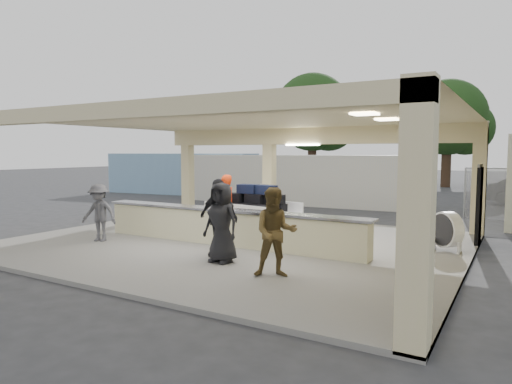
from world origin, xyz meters
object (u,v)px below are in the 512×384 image
Objects in this scene: passenger_d at (221,223)px; passenger_c at (99,213)px; passenger_a at (275,232)px; drum_fan at (447,230)px; baggage_counter at (225,227)px; container_blue at (181,174)px; luggage_cart at (253,207)px; baggage_handler at (226,205)px; container_white at (294,179)px; passenger_b at (218,218)px.

passenger_c is at bearing -179.33° from passenger_d.
drum_fan is at bearing 28.80° from passenger_a.
passenger_d is at bearing 134.81° from passenger_a.
passenger_d is at bearing -58.44° from baggage_counter.
passenger_d is 18.92m from container_blue.
luggage_cart is at bearing 29.31° from passenger_c.
passenger_c is (-3.33, -1.42, 0.32)m from baggage_counter.
passenger_a is at bearing -79.11° from drum_fan.
baggage_handler is (-0.69, 1.03, 0.44)m from baggage_counter.
container_white is at bearing 84.43° from passenger_a.
baggage_counter is at bearing -52.38° from container_blue.
baggage_counter is 0.84× the size of container_blue.
passenger_d reaches higher than drum_fan.
baggage_counter is 1.49m from passenger_b.
passenger_d is (-1.63, 0.46, 0.01)m from passenger_a.
passenger_b is (0.81, -3.00, 0.12)m from luggage_cart.
passenger_a is 1.12× the size of passenger_c.
passenger_d reaches higher than baggage_counter.
passenger_a is at bearing -11.04° from passenger_d.
passenger_b is (-4.69, -3.38, 0.40)m from drum_fan.
container_blue is (-8.54, 1.39, 0.03)m from container_white.
baggage_counter is 4.43× the size of baggage_handler.
baggage_handler is 1.01× the size of passenger_d.
passenger_a reaches higher than baggage_counter.
passenger_c is at bearing -173.12° from passenger_b.
baggage_handler is 3.60m from passenger_c.
passenger_c is (-6.02, 0.76, -0.10)m from passenger_a.
luggage_cart is at bearing 109.69° from passenger_b.
baggage_handler is at bearing 123.92° from baggage_counter.
passenger_c is at bearing -34.40° from baggage_handler.
container_blue reaches higher than passenger_c.
passenger_c is at bearing -93.56° from container_white.
drum_fan is 0.54× the size of passenger_b.
container_blue is at bearing -168.30° from drum_fan.
drum_fan is 0.10× the size of container_blue.
baggage_handler is at bearing -116.38° from luggage_cart.
passenger_b is at bearing -13.29° from passenger_c.
container_white is at bearing 118.37° from luggage_cart.
passenger_a reaches higher than passenger_c.
passenger_a is 0.19× the size of container_blue.
container_white is (-4.18, 12.62, 0.21)m from passenger_d.
baggage_counter is 4.36× the size of passenger_b.
luggage_cart is at bearing -74.67° from container_white.
luggage_cart is 4.47m from passenger_c.
passenger_c is (-3.17, -3.16, -0.01)m from luggage_cart.
passenger_c is (-8.67, -3.54, 0.27)m from drum_fan.
drum_fan is (5.50, 0.38, -0.28)m from luggage_cart.
baggage_handler is at bearing 27.29° from passenger_c.
passenger_c reaches higher than drum_fan.
luggage_cart is at bearing 114.04° from passenger_d.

